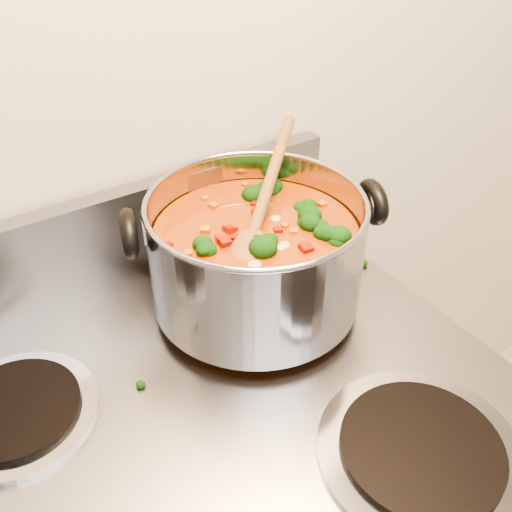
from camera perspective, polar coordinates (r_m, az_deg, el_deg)
The scene contains 3 objects.
stockpot at distance 0.79m, azimuth 0.02°, elevation 0.17°, with size 0.36×0.30×0.18m.
wooden_spoon at distance 0.77m, azimuth 0.41°, elevation 4.52°, with size 0.24×0.23×0.10m.
cooktop_crumbs at distance 0.80m, azimuth 12.14°, elevation -8.87°, with size 0.19×0.11×0.01m.
Camera 1 is at (-0.13, 0.79, 1.48)m, focal length 40.00 mm.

